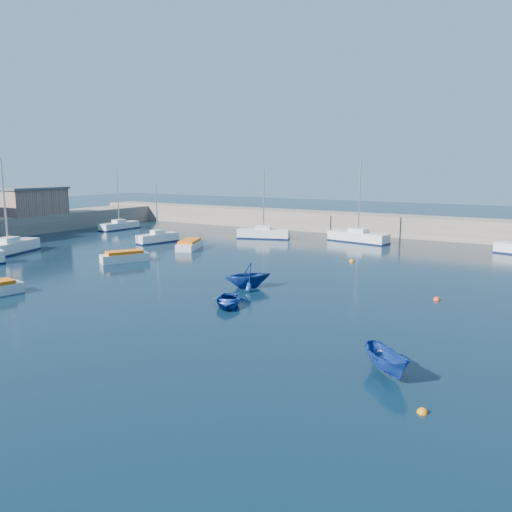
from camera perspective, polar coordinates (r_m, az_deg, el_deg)
The scene contains 16 objects.
ground at distance 27.71m, azimuth -14.80°, elevation -8.51°, with size 220.00×220.00×0.00m, color black.
back_wall at distance 67.32m, azimuth 14.39°, elevation 3.46°, with size 96.00×4.50×2.60m, color gray.
brick_shed_a at distance 74.34m, azimuth -24.47°, elevation 5.64°, with size 6.00×8.00×3.40m, color #906A53.
sailboat_2 at distance 56.67m, azimuth -26.45°, elevation 0.89°, with size 4.21×7.60×9.63m.
sailboat_3 at distance 59.52m, azimuth -11.17°, elevation 2.07°, with size 2.47×5.28×6.91m.
sailboat_4 at distance 73.59m, azimuth -15.36°, elevation 3.38°, with size 1.95×6.15×8.00m.
sailboat_5 at distance 61.98m, azimuth 0.87°, elevation 2.62°, with size 6.65×3.71×8.53m.
sailboat_6 at distance 60.11m, azimuth 11.59°, elevation 2.19°, with size 7.57×3.45×9.57m.
motorboat_1 at distance 48.01m, azimuth -14.78°, elevation -0.07°, with size 3.44×4.50×1.06m.
motorboat_2 at distance 54.43m, azimuth -7.59°, elevation 1.32°, with size 3.47×5.22×1.02m.
dinghy_center at distance 31.77m, azimuth -3.25°, elevation -5.15°, with size 2.33×3.27×0.68m, color navy.
dinghy_left at distance 36.43m, azimuth -0.98°, elevation -2.23°, with size 2.99×3.46×1.82m, color navy.
dinghy_right at distance 22.25m, azimuth 14.74°, elevation -11.61°, with size 1.12×2.97×1.15m, color navy.
buoy_1 at distance 35.33m, azimuth 19.97°, elevation -4.76°, with size 0.46×0.46×0.46m, color red.
buoy_3 at distance 47.47m, azimuth 10.90°, elevation -0.64°, with size 0.50×0.50×0.50m, color orange.
buoy_5 at distance 19.66m, azimuth 18.48°, elevation -16.65°, with size 0.39×0.39×0.39m, color orange.
Camera 1 is at (19.07, -18.14, 8.67)m, focal length 35.00 mm.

